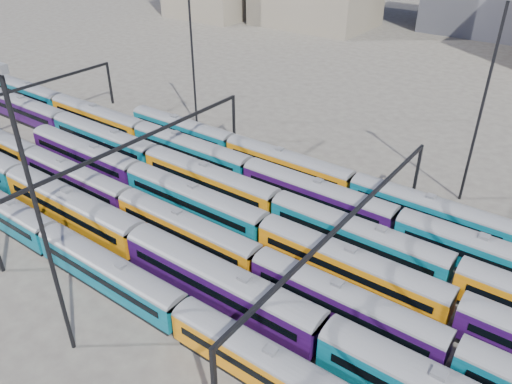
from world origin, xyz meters
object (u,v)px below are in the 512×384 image
Objects in this scene: rake_1 at (219,281)px; mast_2 at (39,217)px; rake_0 at (271,365)px; rake_2 at (186,228)px.

mast_2 reaches higher than rake_1.
rake_0 is 0.62× the size of rake_1.
rake_0 is 21.08m from rake_2.
rake_0 is 0.71× the size of rake_2.
rake_1 is 6.22× the size of mast_2.
rake_0 is 21.29m from mast_2.
rake_2 is at bearing 96.76° from mast_2.
mast_2 is (-7.07, -12.00, 11.02)m from rake_1.
rake_1 is 1.15× the size of rake_2.
rake_2 reaches higher than rake_0.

